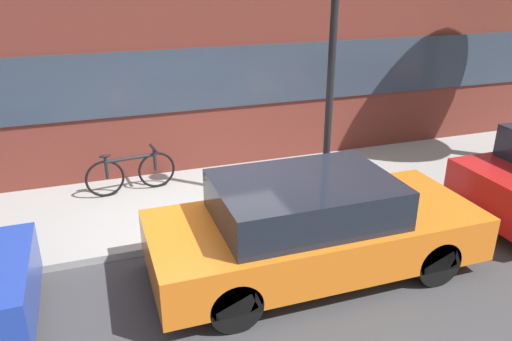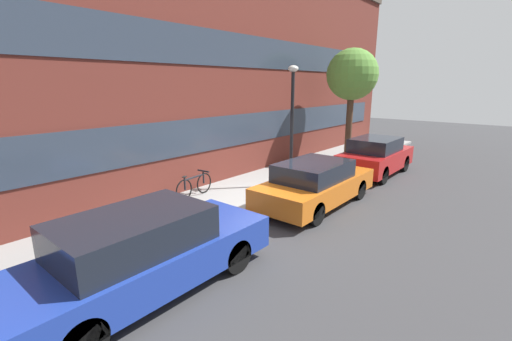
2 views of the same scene
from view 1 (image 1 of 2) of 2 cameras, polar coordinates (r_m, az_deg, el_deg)
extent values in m
plane|color=#38383A|center=(7.26, -4.09, -8.23)|extent=(56.00, 56.00, 0.00)
cube|color=gray|center=(8.35, -6.47, -3.54)|extent=(28.00, 2.61, 0.11)
cube|color=#2D3847|center=(8.98, -8.84, 10.09)|extent=(25.76, 0.04, 1.10)
cube|color=#D16619|center=(6.44, 6.75, -7.32)|extent=(4.18, 1.72, 0.58)
cube|color=black|center=(6.13, 5.57, -3.24)|extent=(2.17, 1.51, 0.49)
cylinder|color=black|center=(7.71, 12.98, -4.30)|extent=(0.60, 0.18, 0.60)
cylinder|color=black|center=(6.63, 19.93, -9.84)|extent=(0.60, 0.18, 0.60)
cylinder|color=black|center=(6.81, -6.17, -7.61)|extent=(0.60, 0.18, 0.60)
cylinder|color=black|center=(5.56, -2.38, -15.19)|extent=(0.60, 0.18, 0.60)
cylinder|color=black|center=(8.88, 24.52, -2.00)|extent=(0.65, 0.18, 0.65)
torus|color=black|center=(8.75, -11.27, 0.07)|extent=(0.64, 0.12, 0.64)
torus|color=black|center=(8.60, -16.87, -0.90)|extent=(0.64, 0.12, 0.64)
cylinder|color=black|center=(8.56, -14.22, 1.35)|extent=(0.83, 0.15, 0.06)
cylinder|color=black|center=(8.54, -16.72, 0.26)|extent=(0.06, 0.06, 0.36)
cylinder|color=black|center=(8.68, -11.47, 1.15)|extent=(0.06, 0.06, 0.36)
ellipsoid|color=black|center=(8.46, -16.87, 1.58)|extent=(0.21, 0.10, 0.05)
cylinder|color=black|center=(8.61, -11.58, 2.45)|extent=(0.10, 0.44, 0.05)
cylinder|color=black|center=(7.50, 8.44, 8.67)|extent=(0.11, 0.11, 3.67)
camera|label=2|loc=(5.85, -103.84, -8.77)|focal=24.00mm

